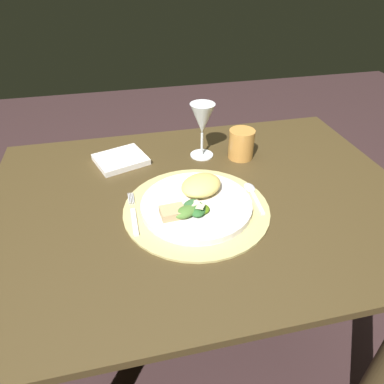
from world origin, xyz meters
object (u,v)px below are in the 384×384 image
at_px(amber_tumbler, 241,144).
at_px(dinner_plate, 196,205).
at_px(fork, 134,215).
at_px(dining_table, 201,247).
at_px(spoon, 252,193).
at_px(napkin, 121,159).
at_px(wine_glass, 202,121).

bearing_deg(amber_tumbler, dinner_plate, -130.52).
xyz_separation_m(fork, amber_tumbler, (0.35, 0.23, 0.04)).
bearing_deg(dining_table, dinner_plate, -119.12).
bearing_deg(spoon, napkin, 142.40).
bearing_deg(dinner_plate, wine_glass, 73.15).
bearing_deg(dinner_plate, fork, 179.02).
bearing_deg(dining_table, fork, -165.27).
xyz_separation_m(spoon, amber_tumbler, (0.04, 0.20, 0.04)).
bearing_deg(wine_glass, fork, -132.15).
distance_m(fork, spoon, 0.32).
bearing_deg(napkin, dining_table, -48.92).
distance_m(spoon, amber_tumbler, 0.21).
xyz_separation_m(napkin, wine_glass, (0.25, -0.02, 0.11)).
bearing_deg(napkin, spoon, -37.60).
relative_size(spoon, napkin, 0.94).
relative_size(dinner_plate, amber_tumbler, 3.06).
xyz_separation_m(spoon, wine_glass, (-0.08, 0.24, 0.11)).
bearing_deg(dining_table, spoon, -10.79).
height_order(dinner_plate, spoon, dinner_plate).
xyz_separation_m(dinner_plate, amber_tumbler, (0.20, 0.23, 0.03)).
relative_size(dining_table, spoon, 8.30).
relative_size(dinner_plate, napkin, 1.93).
height_order(wine_glass, amber_tumbler, wine_glass).
relative_size(dinner_plate, wine_glass, 1.63).
bearing_deg(spoon, dinner_plate, -170.44).
xyz_separation_m(dinner_plate, fork, (-0.16, 0.00, -0.01)).
bearing_deg(amber_tumbler, spoon, -100.43).
bearing_deg(wine_glass, dining_table, -103.57).
distance_m(spoon, wine_glass, 0.27).
xyz_separation_m(napkin, amber_tumbler, (0.37, -0.05, 0.04)).
bearing_deg(napkin, fork, -87.06).
xyz_separation_m(dinner_plate, spoon, (0.16, 0.03, -0.01)).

